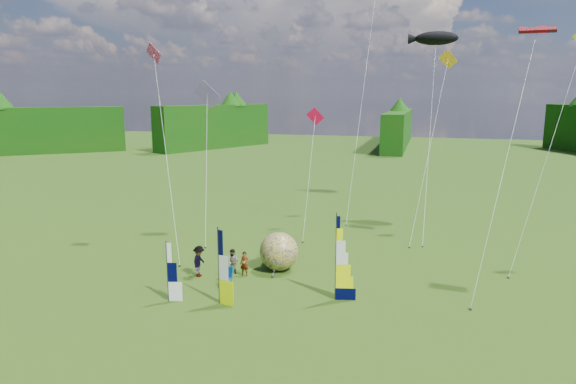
% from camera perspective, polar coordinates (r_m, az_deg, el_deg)
% --- Properties ---
extents(ground, '(220.00, 220.00, 0.00)m').
position_cam_1_polar(ground, '(25.65, -0.22, -13.94)').
color(ground, '#43630F').
rests_on(ground, ground).
extents(treeline_ring, '(210.00, 210.00, 8.00)m').
position_cam_1_polar(treeline_ring, '(24.24, -0.23, -5.33)').
color(treeline_ring, '#0B3D09').
rests_on(treeline_ring, ground).
extents(feather_banner_main, '(1.24, 0.35, 4.57)m').
position_cam_1_polar(feather_banner_main, '(27.14, 5.33, -7.38)').
color(feather_banner_main, black).
rests_on(feather_banner_main, ground).
extents(side_banner_left, '(1.09, 0.36, 3.99)m').
position_cam_1_polar(side_banner_left, '(26.87, -7.71, -8.28)').
color(side_banner_left, '#E7FF00').
rests_on(side_banner_left, ground).
extents(side_banner_far, '(0.95, 0.31, 3.19)m').
position_cam_1_polar(side_banner_far, '(27.82, -13.26, -8.67)').
color(side_banner_far, white).
rests_on(side_banner_far, ground).
extents(bol_inflatable, '(2.96, 2.96, 2.39)m').
position_cam_1_polar(bol_inflatable, '(31.83, -1.02, -6.62)').
color(bol_inflatable, navy).
rests_on(bol_inflatable, ground).
extents(spectator_a, '(0.55, 0.36, 1.50)m').
position_cam_1_polar(spectator_a, '(31.09, -4.85, -7.95)').
color(spectator_a, '#66594C').
rests_on(spectator_a, ground).
extents(spectator_b, '(0.76, 0.38, 1.55)m').
position_cam_1_polar(spectator_b, '(31.47, -6.12, -7.70)').
color(spectator_b, '#66594C').
rests_on(spectator_b, ground).
extents(spectator_c, '(0.49, 1.23, 1.88)m').
position_cam_1_polar(spectator_c, '(31.29, -9.85, -7.59)').
color(spectator_c, '#66594C').
rests_on(spectator_c, ground).
extents(spectator_d, '(1.03, 1.09, 1.82)m').
position_cam_1_polar(spectator_d, '(33.14, -1.73, -6.43)').
color(spectator_d, '#66594C').
rests_on(spectator_d, ground).
extents(camp_chair, '(0.76, 0.76, 1.09)m').
position_cam_1_polar(camp_chair, '(29.69, -6.95, -9.34)').
color(camp_chair, navy).
rests_on(camp_chair, ground).
extents(kite_whale, '(4.52, 15.06, 17.30)m').
position_cam_1_polar(kite_whale, '(42.14, 15.57, 7.60)').
color(kite_whale, black).
rests_on(kite_whale, ground).
extents(kite_rainbow_delta, '(6.57, 10.08, 12.61)m').
position_cam_1_polar(kite_rainbow_delta, '(38.80, -9.10, 4.14)').
color(kite_rainbow_delta, '#E23A5C').
rests_on(kite_rainbow_delta, ground).
extents(kite_parafoil, '(10.25, 13.25, 16.39)m').
position_cam_1_polar(kite_parafoil, '(30.16, 23.21, 5.11)').
color(kite_parafoil, '#AE000A').
rests_on(kite_parafoil, ground).
extents(small_kite_red, '(5.84, 8.96, 10.17)m').
position_cam_1_polar(small_kite_red, '(39.67, 2.39, 2.64)').
color(small_kite_red, '#C2072F').
rests_on(small_kite_red, ground).
extents(small_kite_orange, '(4.76, 9.95, 14.66)m').
position_cam_1_polar(small_kite_orange, '(39.84, 15.51, 5.54)').
color(small_kite_orange, orange).
rests_on(small_kite_orange, ground).
extents(small_kite_yellow, '(6.88, 8.46, 15.36)m').
position_cam_1_polar(small_kite_yellow, '(35.07, 26.97, 4.65)').
color(small_kite_yellow, '#E5FF0B').
rests_on(small_kite_yellow, ground).
extents(small_kite_pink, '(10.86, 11.96, 15.05)m').
position_cam_1_polar(small_kite_pink, '(36.22, -13.47, 5.45)').
color(small_kite_pink, '#D63670').
rests_on(small_kite_pink, ground).
extents(small_kite_green, '(4.22, 11.61, 21.83)m').
position_cam_1_polar(small_kite_green, '(45.82, 8.28, 10.95)').
color(small_kite_green, green).
rests_on(small_kite_green, ground).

